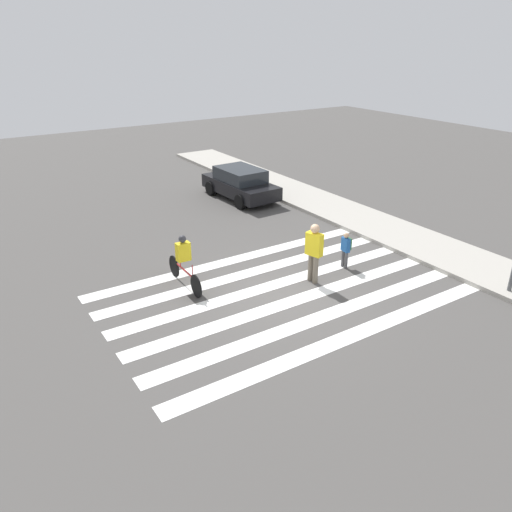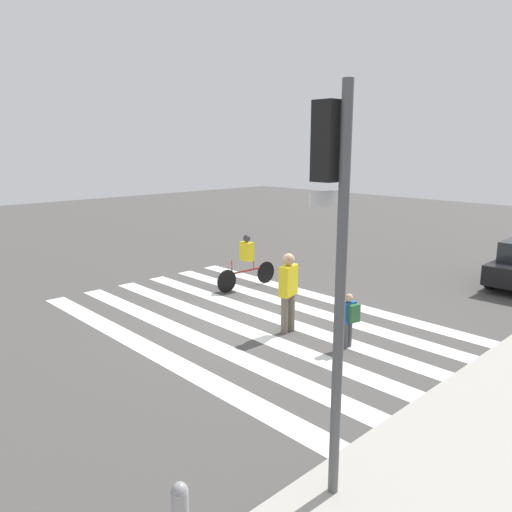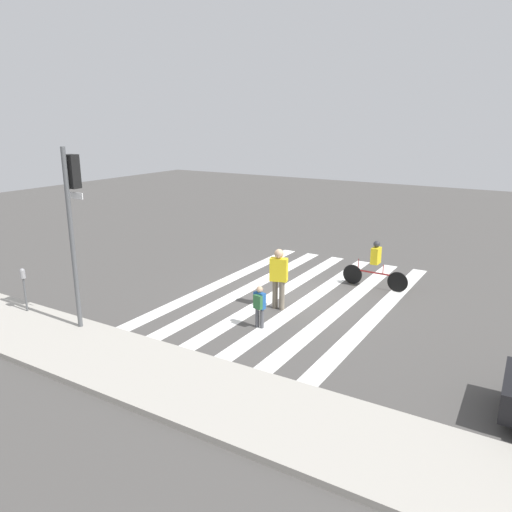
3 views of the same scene
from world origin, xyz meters
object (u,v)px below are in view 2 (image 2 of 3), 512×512
(traffic_light, at_px, (333,221))
(pedestrian_adult_tall_backpack, at_px, (349,317))
(pedestrian_adult_yellow_jacket, at_px, (288,288))
(cyclist_far_lane, at_px, (247,260))

(traffic_light, xyz_separation_m, pedestrian_adult_tall_backpack, (-3.98, -2.55, -2.70))
(pedestrian_adult_yellow_jacket, xyz_separation_m, pedestrian_adult_tall_backpack, (-0.25, 1.52, -0.35))
(pedestrian_adult_tall_backpack, height_order, cyclist_far_lane, cyclist_far_lane)
(pedestrian_adult_yellow_jacket, relative_size, cyclist_far_lane, 0.82)
(pedestrian_adult_yellow_jacket, height_order, cyclist_far_lane, pedestrian_adult_yellow_jacket)
(traffic_light, bearing_deg, cyclist_far_lane, -126.79)
(traffic_light, bearing_deg, pedestrian_adult_tall_backpack, -147.39)
(pedestrian_adult_yellow_jacket, distance_m, pedestrian_adult_tall_backpack, 1.58)
(pedestrian_adult_tall_backpack, distance_m, cyclist_far_lane, 5.14)
(pedestrian_adult_yellow_jacket, height_order, pedestrian_adult_tall_backpack, pedestrian_adult_yellow_jacket)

